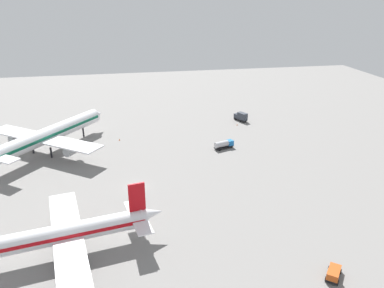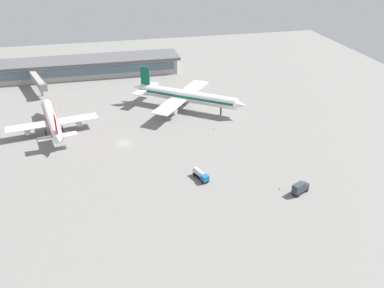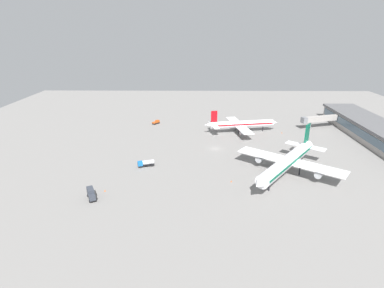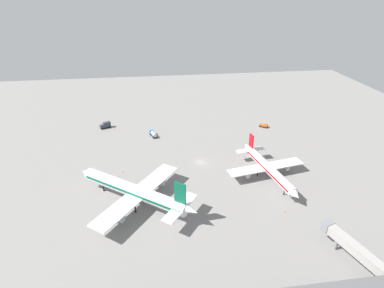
% 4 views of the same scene
% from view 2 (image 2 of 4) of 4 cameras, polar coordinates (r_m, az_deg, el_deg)
% --- Properties ---
extents(ground, '(288.00, 288.00, 0.00)m').
position_cam_2_polar(ground, '(146.93, -9.15, 0.15)').
color(ground, gray).
extents(terminal_building, '(90.55, 18.25, 8.29)m').
position_cam_2_polar(terminal_building, '(217.82, -13.95, 10.10)').
color(terminal_building, '#9E9993').
rests_on(terminal_building, ground).
extents(airplane_at_gate, '(32.11, 39.59, 12.10)m').
position_cam_2_polar(airplane_at_gate, '(159.24, -18.39, 3.03)').
color(airplane_at_gate, white).
rests_on(airplane_at_gate, ground).
extents(airplane_taxiing, '(42.31, 35.84, 15.23)m').
position_cam_2_polar(airplane_taxiing, '(170.37, -0.86, 6.51)').
color(airplane_taxiing, white).
rests_on(airplane_taxiing, ground).
extents(catering_truck, '(5.85, 4.23, 3.30)m').
position_cam_2_polar(catering_truck, '(121.69, 14.40, -5.79)').
color(catering_truck, black).
rests_on(catering_truck, ground).
extents(fuel_truck, '(3.87, 6.57, 2.50)m').
position_cam_2_polar(fuel_truck, '(124.38, 1.19, -4.19)').
color(fuel_truck, black).
rests_on(fuel_truck, ground).
extents(jet_bridge, '(9.64, 23.35, 6.74)m').
position_cam_2_polar(jet_bridge, '(200.82, -20.12, 8.03)').
color(jet_bridge, '#9E9993').
rests_on(jet_bridge, ground).
extents(safety_cone_near_gate, '(0.44, 0.44, 0.60)m').
position_cam_2_polar(safety_cone_near_gate, '(180.11, -17.41, 4.61)').
color(safety_cone_near_gate, '#EA590C').
rests_on(safety_cone_near_gate, ground).
extents(safety_cone_mid_apron, '(0.44, 0.44, 0.60)m').
position_cam_2_polar(safety_cone_mid_apron, '(122.70, 11.72, -5.93)').
color(safety_cone_mid_apron, '#EA590C').
rests_on(safety_cone_mid_apron, ground).
extents(safety_cone_far_side, '(0.44, 0.44, 0.60)m').
position_cam_2_polar(safety_cone_far_side, '(155.05, 2.98, 2.14)').
color(safety_cone_far_side, '#EA590C').
rests_on(safety_cone_far_side, ground).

